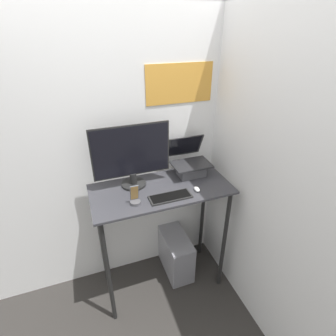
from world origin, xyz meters
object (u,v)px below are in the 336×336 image
Objects in this scene: monitor at (132,157)px; computer_tower at (176,253)px; laptop at (190,165)px; keyboard at (170,197)px; mouse at (197,189)px; cell_phone at (135,199)px.

computer_tower is (0.39, -0.03, -1.19)m from monitor.
laptop is 0.69× the size of computer_tower.
computer_tower is (-0.14, -0.04, -1.01)m from laptop.
computer_tower is at bearing 57.74° from keyboard.
laptop is 0.29m from mouse.
cell_phone is (-0.05, -0.26, -0.23)m from monitor.
monitor is at bearing 175.45° from computer_tower.
mouse is (0.24, 0.02, 0.01)m from keyboard.
mouse is (0.46, -0.27, -0.25)m from monitor.
monitor is 1.25m from computer_tower.
keyboard is at bearing -122.26° from computer_tower.
laptop is 0.99× the size of keyboard.
mouse is 0.52m from cell_phone.
mouse is 0.97m from computer_tower.
monitor is (-0.53, -0.01, 0.18)m from laptop.
monitor is at bearing 150.21° from mouse.
keyboard is 4.99× the size of mouse.
laptop is 0.43m from keyboard.
monitor reaches higher than mouse.
cell_phone is (-0.58, -0.27, -0.05)m from laptop.
monitor is 9.35× the size of mouse.
cell_phone is at bearing 175.36° from keyboard.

